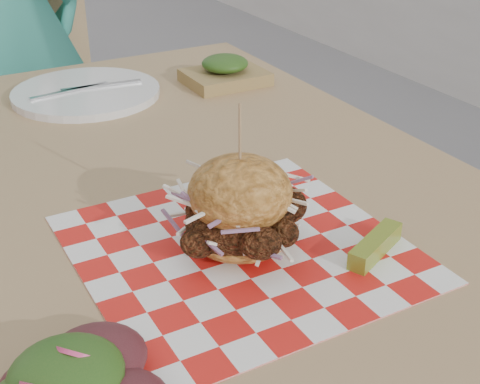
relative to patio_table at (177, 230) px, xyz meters
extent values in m
cube|color=tan|center=(0.00, 0.00, 0.06)|extent=(0.80, 1.20, 0.04)
cylinder|color=#333338|center=(0.34, 0.54, -0.32)|extent=(0.05, 0.05, 0.71)
cube|color=tan|center=(0.00, 0.84, -0.22)|extent=(0.51, 0.51, 0.04)
cylinder|color=#333338|center=(-0.13, 0.62, -0.46)|extent=(0.03, 0.03, 0.43)
cylinder|color=#333338|center=(0.22, 0.71, -0.46)|extent=(0.03, 0.03, 0.43)
cylinder|color=#333338|center=(0.13, 1.06, -0.46)|extent=(0.03, 0.03, 0.43)
cube|color=red|center=(0.00, -0.19, 0.08)|extent=(0.36, 0.36, 0.00)
ellipsoid|color=#CD8739|center=(0.00, -0.19, 0.10)|extent=(0.12, 0.12, 0.04)
ellipsoid|color=brown|center=(0.00, -0.19, 0.12)|extent=(0.13, 0.12, 0.06)
ellipsoid|color=#CD8739|center=(0.00, -0.19, 0.15)|extent=(0.12, 0.12, 0.08)
cylinder|color=tan|center=(0.00, -0.19, 0.21)|extent=(0.00, 0.00, 0.09)
cube|color=olive|center=(0.12, -0.28, 0.09)|extent=(0.10, 0.06, 0.02)
ellipsoid|color=#3F1419|center=(-0.22, -0.34, 0.09)|extent=(0.08, 0.08, 0.03)
ellipsoid|color=#214E16|center=(-0.23, -0.32, 0.09)|extent=(0.08, 0.08, 0.03)
ellipsoid|color=#214E16|center=(-0.25, -0.31, 0.09)|extent=(0.08, 0.08, 0.03)
cylinder|color=#EC417C|center=(-0.23, -0.32, 0.11)|extent=(0.05, 0.05, 0.04)
cylinder|color=white|center=(0.00, 0.40, 0.09)|extent=(0.27, 0.27, 0.01)
cube|color=silver|center=(-0.03, 0.40, 0.09)|extent=(0.15, 0.03, 0.00)
cube|color=silver|center=(0.03, 0.40, 0.09)|extent=(0.15, 0.03, 0.00)
cube|color=olive|center=(0.26, 0.34, 0.09)|extent=(0.15, 0.12, 0.02)
ellipsoid|color=#214E16|center=(0.26, 0.34, 0.12)|extent=(0.09, 0.09, 0.03)
camera|label=1|loc=(-0.32, -0.77, 0.50)|focal=50.00mm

